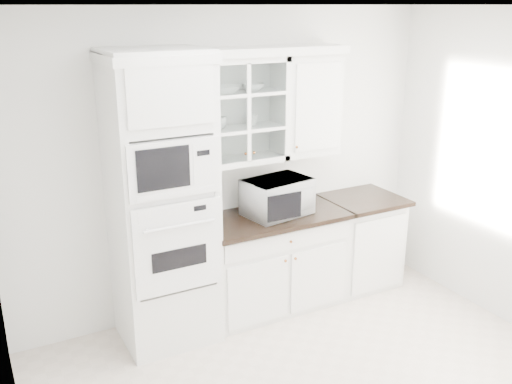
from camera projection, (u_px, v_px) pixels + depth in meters
room_shell at (312, 148)px, 3.86m from camera, size 4.00×3.50×2.70m
oven_column at (162, 203)px, 4.53m from camera, size 0.76×0.68×2.40m
base_cabinet_run at (272, 260)px, 5.25m from camera, size 1.32×0.67×0.92m
extra_base_cabinet at (359, 240)px, 5.69m from camera, size 0.72×0.67×0.92m
upper_cabinet_glass at (240, 111)px, 4.82m from camera, size 0.80×0.33×0.90m
upper_cabinet_solid at (307, 104)px, 5.12m from camera, size 0.55×0.33×0.90m
crown_molding at (229, 52)px, 4.60m from camera, size 2.14×0.38×0.07m
countertop_microwave at (276, 196)px, 5.06m from camera, size 0.63×0.56×0.33m
bowl_a at (225, 89)px, 4.68m from camera, size 0.28×0.28×0.06m
bowl_b at (253, 87)px, 4.83m from camera, size 0.21×0.21×0.06m
cup_a at (219, 123)px, 4.77m from camera, size 0.14×0.14×0.10m
cup_b at (252, 120)px, 4.92m from camera, size 0.11×0.11×0.09m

